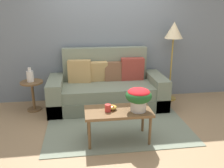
{
  "coord_description": "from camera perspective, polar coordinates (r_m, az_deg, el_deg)",
  "views": [
    {
      "loc": [
        -0.57,
        -3.61,
        1.87
      ],
      "look_at": [
        -0.06,
        0.04,
        0.67
      ],
      "focal_mm": 38.02,
      "sensor_mm": 36.0,
      "label": 1
    }
  ],
  "objects": [
    {
      "name": "ground_plane",
      "position": [
        4.1,
        0.96,
        -9.03
      ],
      "size": [
        14.0,
        14.0,
        0.0
      ],
      "primitive_type": "plane",
      "color": "#997A56"
    },
    {
      "name": "wall_back",
      "position": [
        4.88,
        -1.19,
        13.5
      ],
      "size": [
        6.4,
        0.12,
        2.96
      ],
      "primitive_type": "cube",
      "color": "slate",
      "rests_on": "ground"
    },
    {
      "name": "area_rug",
      "position": [
        4.1,
        0.98,
        -9.01
      ],
      "size": [
        2.29,
        1.83,
        0.01
      ],
      "primitive_type": "cube",
      "color": "gray",
      "rests_on": "ground"
    },
    {
      "name": "couch",
      "position": [
        4.63,
        -1.22,
        -1.28
      ],
      "size": [
        2.21,
        0.93,
        1.11
      ],
      "color": "#626B59",
      "rests_on": "ground"
    },
    {
      "name": "coffee_table",
      "position": [
        3.39,
        1.46,
        -7.09
      ],
      "size": [
        0.94,
        0.48,
        0.48
      ],
      "color": "brown",
      "rests_on": "ground"
    },
    {
      "name": "side_table",
      "position": [
        4.64,
        -18.57,
        -1.49
      ],
      "size": [
        0.42,
        0.42,
        0.57
      ],
      "color": "brown",
      "rests_on": "ground"
    },
    {
      "name": "floor_lamp",
      "position": [
        4.9,
        14.59,
        11.22
      ],
      "size": [
        0.36,
        0.36,
        1.6
      ],
      "color": "olive",
      "rests_on": "ground"
    },
    {
      "name": "potted_plant",
      "position": [
        3.29,
        6.42,
        -3.03
      ],
      "size": [
        0.37,
        0.37,
        0.33
      ],
      "color": "#B7B2A8",
      "rests_on": "coffee_table"
    },
    {
      "name": "coffee_mug",
      "position": [
        3.31,
        -0.94,
        -5.78
      ],
      "size": [
        0.13,
        0.08,
        0.1
      ],
      "color": "red",
      "rests_on": "coffee_table"
    },
    {
      "name": "snack_bowl",
      "position": [
        3.37,
        0.05,
        -5.62
      ],
      "size": [
        0.13,
        0.13,
        0.07
      ],
      "color": "gold",
      "rests_on": "coffee_table"
    },
    {
      "name": "table_vase",
      "position": [
        4.56,
        -19.09,
        1.85
      ],
      "size": [
        0.12,
        0.12,
        0.26
      ],
      "color": "silver",
      "rests_on": "side_table"
    }
  ]
}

